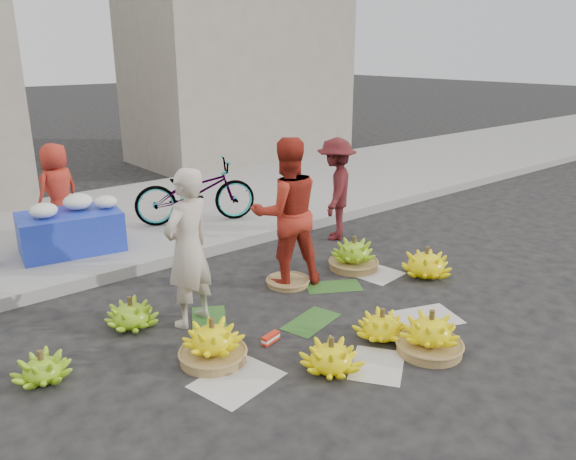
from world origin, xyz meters
TOP-DOWN VIEW (x-y plane):
  - ground at (0.00, 0.00)m, footprint 80.00×80.00m
  - curb at (0.00, 2.20)m, footprint 40.00×0.25m
  - sidewalk at (0.00, 4.30)m, footprint 40.00×4.00m
  - building_right at (4.50, 7.70)m, footprint 5.00×3.00m
  - newspaper_scatter at (0.00, -0.80)m, footprint 3.20×1.80m
  - banana_leaves at (-0.10, 0.20)m, footprint 2.00×1.00m
  - banana_bunch_0 at (-1.29, -0.20)m, footprint 0.60×0.60m
  - banana_bunch_1 at (-0.58, -1.00)m, footprint 0.60×0.60m
  - banana_bunch_2 at (0.35, -1.35)m, footprint 0.62×0.62m
  - banana_bunch_3 at (0.19, -0.89)m, footprint 0.52×0.52m
  - banana_bunch_4 at (1.81, -0.19)m, footprint 0.76×0.76m
  - banana_bunch_5 at (1.31, 0.57)m, footprint 0.69×0.69m
  - banana_bunch_6 at (-2.58, 0.44)m, footprint 0.50×0.50m
  - banana_bunch_7 at (-1.58, 0.88)m, footprint 0.61×0.61m
  - basket_spare at (0.33, 0.70)m, footprint 0.64×0.64m
  - incense_stack at (-0.69, -0.28)m, footprint 0.22×0.11m
  - vendor_cream at (-1.05, 0.58)m, footprint 0.68×0.55m
  - vendor_red at (0.36, 0.77)m, footprint 1.03×0.92m
  - man_striped at (1.96, 1.60)m, footprint 1.09×1.05m
  - flower_table at (-1.35, 3.18)m, footprint 1.37×0.98m
  - flower_vendor at (-1.25, 3.87)m, footprint 0.77×0.64m
  - bicycle at (0.60, 3.26)m, footprint 1.27×1.95m

SIDE VIEW (x-z plane):
  - ground at x=0.00m, z-range 0.00..0.00m
  - newspaper_scatter at x=0.00m, z-range 0.00..0.01m
  - banana_leaves at x=-0.10m, z-range 0.00..0.01m
  - basket_spare at x=0.33m, z-range 0.00..0.06m
  - incense_stack at x=-0.69m, z-range 0.01..0.09m
  - sidewalk at x=0.00m, z-range 0.00..0.12m
  - curb at x=0.00m, z-range 0.00..0.15m
  - banana_bunch_6 at x=-2.58m, z-range -0.02..0.27m
  - banana_bunch_3 at x=0.19m, z-range -0.02..0.30m
  - banana_bunch_1 at x=-0.58m, z-range -0.02..0.31m
  - banana_bunch_7 at x=-1.58m, z-range -0.02..0.31m
  - banana_bunch_4 at x=1.81m, z-range -0.02..0.37m
  - banana_bunch_0 at x=-1.29m, z-range -0.03..0.39m
  - banana_bunch_2 at x=0.35m, z-range -0.03..0.39m
  - banana_bunch_5 at x=1.31m, z-range -0.03..0.40m
  - flower_table at x=-1.35m, z-range 0.06..0.79m
  - bicycle at x=0.60m, z-range 0.12..1.09m
  - man_striped at x=1.96m, z-range 0.00..1.49m
  - flower_vendor at x=-1.25m, z-range 0.12..1.46m
  - vendor_cream at x=-1.05m, z-range 0.00..1.62m
  - vendor_red at x=0.36m, z-range 0.00..1.75m
  - building_right at x=4.50m, z-range 0.00..5.00m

